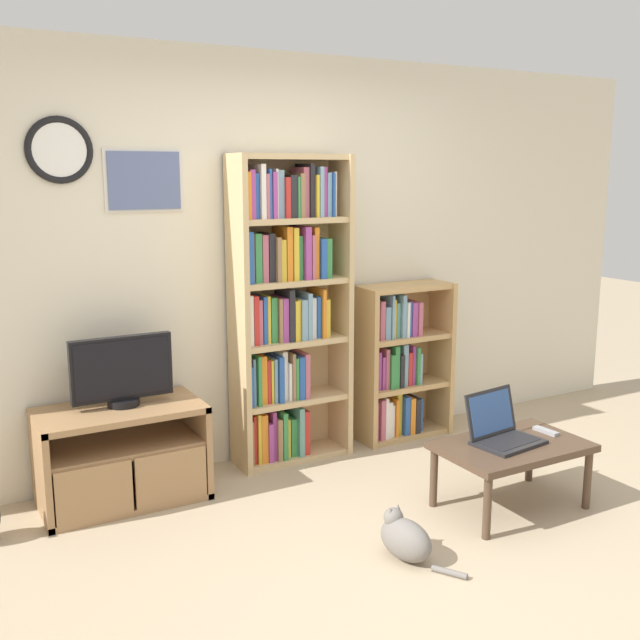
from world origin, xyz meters
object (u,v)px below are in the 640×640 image
bookshelf_tall (284,307)px  cat (404,538)px  remote_near_laptop (546,431)px  coffee_table (512,451)px  tv_stand (122,455)px  television (122,372)px  bookshelf_short (396,365)px  laptop (501,430)px

bookshelf_tall → cat: bearing=-93.2°
remote_near_laptop → cat: remote_near_laptop is taller
coffee_table → cat: coffee_table is taller
remote_near_laptop → bookshelf_tall: bearing=125.6°
bookshelf_tall → coffee_table: 1.64m
bookshelf_tall → coffee_table: (0.77, -1.28, -0.68)m
tv_stand → television: 0.48m
television → bookshelf_short: (1.95, 0.10, -0.24)m
television → laptop: 2.15m
television → bookshelf_tall: size_ratio=0.29×
tv_stand → laptop: (1.84, -1.09, 0.17)m
bookshelf_tall → remote_near_laptop: (1.06, -1.25, -0.63)m
bookshelf_short → cat: size_ratio=2.33×
remote_near_laptop → coffee_table: bearing=-178.5°
bookshelf_short → laptop: 1.24m
coffee_table → cat: bearing=-168.3°
tv_stand → laptop: 2.15m
coffee_table → laptop: 0.13m
tv_stand → cat: 1.68m
television → coffee_table: 2.23m
bookshelf_tall → remote_near_laptop: bookshelf_tall is taller
coffee_table → remote_near_laptop: bearing=6.4°
tv_stand → bookshelf_tall: 1.34m
bookshelf_tall → laptop: bearing=-59.1°
bookshelf_short → laptop: size_ratio=2.68×
tv_stand → coffee_table: size_ratio=1.12×
cat → laptop: bearing=5.7°
television → remote_near_laptop: size_ratio=3.50×
tv_stand → coffee_table: bearing=-31.2°
remote_near_laptop → cat: 1.20m
cat → remote_near_laptop: bearing=0.3°
bookshelf_short → tv_stand: bearing=-176.0°
bookshelf_tall → bookshelf_short: size_ratio=1.80×
bookshelf_short → television: bearing=-177.1°
coffee_table → television: bearing=147.4°
bookshelf_tall → laptop: bookshelf_tall is taller
television → coffee_table: bearing=-32.6°
tv_stand → bookshelf_short: 2.00m
tv_stand → remote_near_laptop: tv_stand is taller
bookshelf_tall → laptop: 1.54m
tv_stand → remote_near_laptop: 2.44m
tv_stand → laptop: laptop is taller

